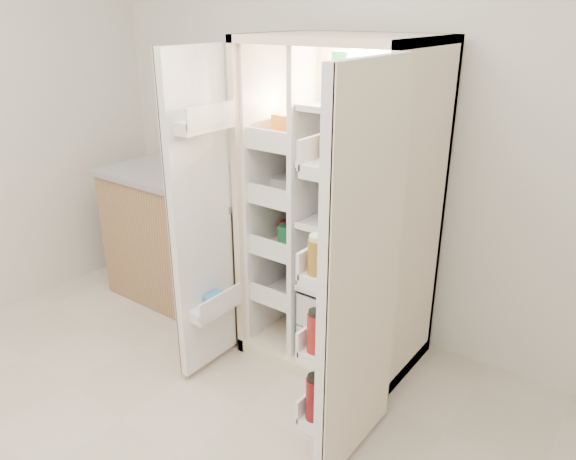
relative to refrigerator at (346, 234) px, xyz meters
The scene contains 5 objects.
wall_back 0.70m from the refrigerator, 106.39° to the left, with size 4.00×0.02×2.70m, color silver.
refrigerator is the anchor object (origin of this frame).
freezer_door 0.81m from the refrigerator, 130.46° to the right, with size 0.15×0.40×1.72m.
fridge_door 0.85m from the refrigerator, 56.23° to the right, with size 0.17×0.58×1.72m.
kitchen_counter 1.16m from the refrigerator, behind, with size 1.26×0.67×0.92m.
Camera 1 is at (1.52, -0.80, 1.91)m, focal length 34.00 mm.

